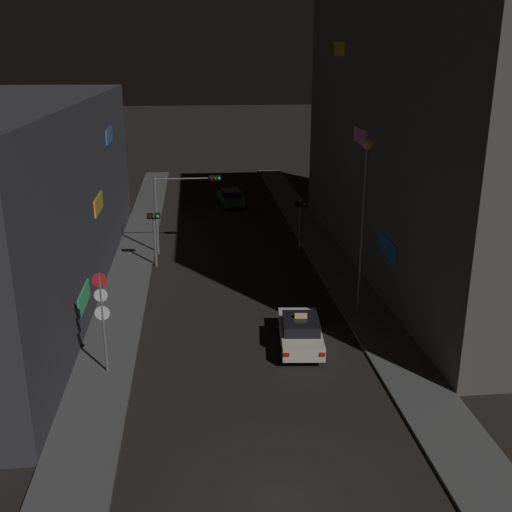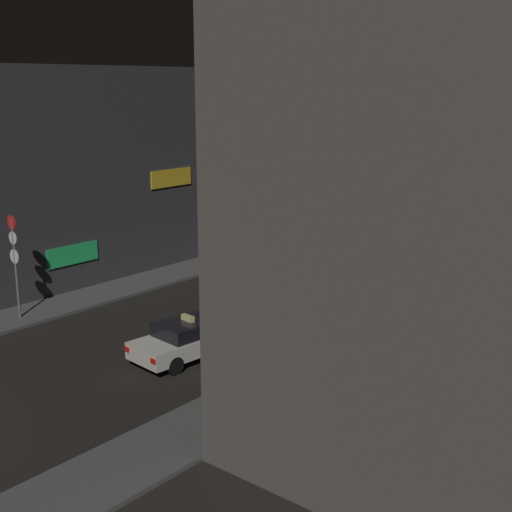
{
  "view_description": "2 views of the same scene",
  "coord_description": "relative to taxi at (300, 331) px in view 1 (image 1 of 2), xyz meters",
  "views": [
    {
      "loc": [
        -2.28,
        -14.28,
        12.51
      ],
      "look_at": [
        0.76,
        14.44,
        2.82
      ],
      "focal_mm": 41.89,
      "sensor_mm": 36.0,
      "label": 1
    },
    {
      "loc": [
        19.25,
        -6.93,
        9.69
      ],
      "look_at": [
        0.23,
        15.98,
        2.27
      ],
      "focal_mm": 49.24,
      "sensor_mm": 36.0,
      "label": 2
    }
  ],
  "objects": [
    {
      "name": "ground_plane",
      "position": [
        -2.28,
        -9.78,
        -0.74
      ],
      "size": [
        300.0,
        300.0,
        0.0
      ],
      "primitive_type": "plane",
      "color": "black"
    },
    {
      "name": "sidewalk_left",
      "position": [
        -8.57,
        15.71,
        -0.67
      ],
      "size": [
        2.53,
        54.97,
        0.13
      ],
      "primitive_type": "cube",
      "color": "#4C4C4C",
      "rests_on": "ground_plane"
    },
    {
      "name": "sidewalk_right",
      "position": [
        4.02,
        15.71,
        -0.67
      ],
      "size": [
        2.53,
        54.97,
        0.13
      ],
      "primitive_type": "cube",
      "color": "#4C4C4C",
      "rests_on": "ground_plane"
    },
    {
      "name": "building_facade_right",
      "position": [
        10.91,
        10.39,
        8.03
      ],
      "size": [
        11.33,
        30.44,
        17.52
      ],
      "color": "#514C47",
      "rests_on": "ground_plane"
    },
    {
      "name": "taxi",
      "position": [
        0.0,
        0.0,
        0.0
      ],
      "size": [
        2.22,
        4.6,
        1.62
      ],
      "color": "silver",
      "rests_on": "ground_plane"
    },
    {
      "name": "far_car",
      "position": [
        -1.35,
        27.14,
        -0.0
      ],
      "size": [
        2.2,
        4.59,
        1.42
      ],
      "color": "#1E512D",
      "rests_on": "ground_plane"
    },
    {
      "name": "traffic_light_overhead",
      "position": [
        -5.4,
        14.17,
        3.09
      ],
      "size": [
        4.36,
        0.42,
        5.27
      ],
      "color": "slate",
      "rests_on": "ground_plane"
    },
    {
      "name": "traffic_light_left_kerb",
      "position": [
        -7.06,
        11.62,
        1.8
      ],
      "size": [
        0.8,
        0.42,
        3.51
      ],
      "color": "slate",
      "rests_on": "ground_plane"
    },
    {
      "name": "traffic_light_right_kerb",
      "position": [
        2.51,
        14.31,
        1.7
      ],
      "size": [
        0.8,
        0.42,
        3.37
      ],
      "color": "slate",
      "rests_on": "ground_plane"
    },
    {
      "name": "sign_pole_left",
      "position": [
        -8.37,
        -1.62,
        2.01
      ],
      "size": [
        0.61,
        0.1,
        4.33
      ],
      "color": "slate",
      "rests_on": "sidewalk_left"
    },
    {
      "name": "street_lamp_near_block",
      "position": [
        3.6,
        3.33,
        5.31
      ],
      "size": [
        0.53,
        0.53,
        8.76
      ],
      "color": "slate",
      "rests_on": "sidewalk_right"
    }
  ]
}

